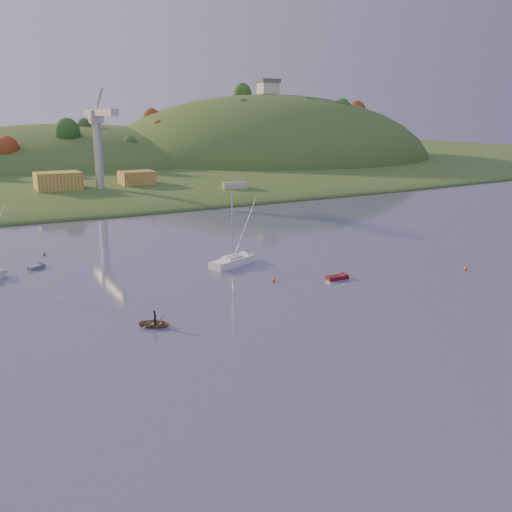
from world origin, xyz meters
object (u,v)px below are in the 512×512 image
sailboat_far (233,261)px  red_tender (341,277)px  grey_dinghy (39,266)px  canoe (155,324)px

sailboat_far → red_tender: sailboat_far is taller
red_tender → grey_dinghy: red_tender is taller
sailboat_far → grey_dinghy: size_ratio=3.68×
sailboat_far → canoe: sailboat_far is taller
canoe → grey_dinghy: grey_dinghy is taller
canoe → red_tender: size_ratio=0.91×
sailboat_far → canoe: 25.73m
red_tender → canoe: bearing=-168.6°
grey_dinghy → canoe: bearing=-111.0°
sailboat_far → grey_dinghy: bearing=131.5°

